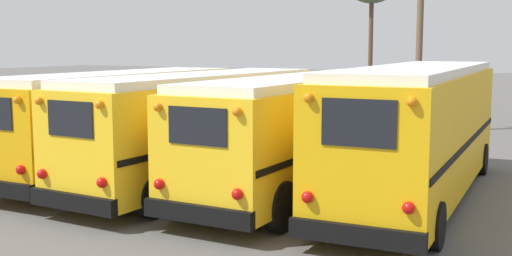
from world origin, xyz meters
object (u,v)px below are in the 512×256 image
Objects in this scene: school_bus_3 at (418,128)px; utility_pole at (419,41)px; school_bus_0 at (121,119)px; school_bus_1 at (201,125)px; school_bus_2 at (309,127)px.

school_bus_3 is 12.97m from utility_pole.
school_bus_3 is at bearing 7.14° from school_bus_0.
school_bus_1 is 1.26× the size of utility_pole.
school_bus_1 is 0.90× the size of school_bus_2.
school_bus_3 reaches higher than school_bus_1.
school_bus_1 is at bearing -100.73° from utility_pole.
school_bus_1 reaches higher than school_bus_0.
school_bus_3 reaches higher than school_bus_2.
school_bus_0 is 8.49m from school_bus_3.
school_bus_2 is at bearing 8.47° from school_bus_0.
school_bus_1 reaches higher than school_bus_2.
school_bus_0 is at bearing -171.53° from school_bus_2.
school_bus_2 is at bearing 17.48° from school_bus_1.
school_bus_1 is at bearing -168.89° from school_bus_3.
school_bus_0 is at bearing 179.02° from school_bus_1.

